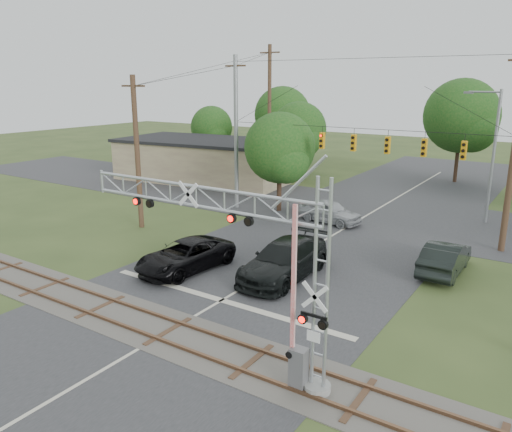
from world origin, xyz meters
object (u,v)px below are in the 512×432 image
Objects in this scene: pickup_black at (185,256)px; commercial_building at (206,159)px; crossing_gantry at (239,249)px; sedan_silver at (330,211)px; traffic_signal_span at (366,143)px; car_dark at (284,260)px; streetlight at (491,150)px.

pickup_black is 25.15m from commercial_building.
crossing_gantry reaches higher than sedan_silver.
commercial_building is (-19.70, 7.78, -3.71)m from traffic_signal_span.
commercial_building is at bearing 130.79° from crossing_gantry.
traffic_signal_span reaches higher than car_dark.
streetlight is at bearing 81.36° from crossing_gantry.
sedan_silver is at bearing -146.20° from streetlight.
car_dark is (0.04, -10.51, -4.82)m from traffic_signal_span.
crossing_gantry is at bearing -81.13° from traffic_signal_span.
crossing_gantry reaches higher than pickup_black.
streetlight reaches higher than car_dark.
pickup_black is 0.31× the size of commercial_building.
pickup_black is (-4.80, -12.45, -4.96)m from traffic_signal_span.
streetlight is (3.71, 24.44, 0.80)m from crossing_gantry.
car_dark is at bearing -89.77° from traffic_signal_span.
traffic_signal_span is 3.05× the size of car_dark.
car_dark is at bearing 27.30° from pickup_black.
commercial_building is at bearing 158.43° from traffic_signal_span.
sedan_silver is 11.67m from streetlight.
traffic_signal_span is 3.43× the size of pickup_black.
crossing_gantry is 1.78× the size of pickup_black.
streetlight is (26.27, -1.71, 3.07)m from commercial_building.
traffic_signal_span is at bearing 74.38° from pickup_black.
pickup_black is 12.71m from sedan_silver.
traffic_signal_span reaches higher than sedan_silver.
commercial_building is (-14.90, 20.23, 1.25)m from pickup_black.
commercial_building is (-17.26, 7.74, 1.24)m from sedan_silver.
sedan_silver is (-5.30, 18.40, -3.51)m from crossing_gantry.
commercial_building is at bearing 131.83° from pickup_black.
sedan_silver is (2.37, 12.49, 0.01)m from pickup_black.
car_dark reaches higher than pickup_black.
streetlight reaches higher than pickup_black.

